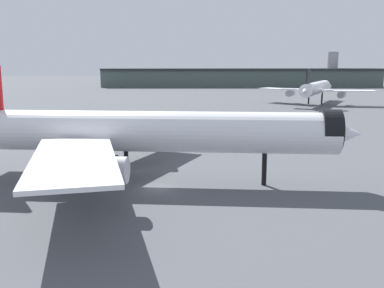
% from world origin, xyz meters
% --- Properties ---
extents(ground, '(900.00, 900.00, 0.00)m').
position_xyz_m(ground, '(0.00, 0.00, 0.00)').
color(ground, '#4C4F54').
extents(airliner_near_gate, '(55.37, 50.33, 14.83)m').
position_xyz_m(airliner_near_gate, '(-2.71, 2.76, 6.53)').
color(airliner_near_gate, white).
rests_on(airliner_near_gate, ground).
extents(airliner_far_taxiway, '(38.77, 43.18, 13.12)m').
position_xyz_m(airliner_far_taxiway, '(52.65, 110.95, 5.78)').
color(airliner_far_taxiway, white).
rests_on(airliner_far_taxiway, ground).
extents(terminal_building, '(173.00, 22.99, 21.72)m').
position_xyz_m(terminal_building, '(40.91, 227.16, 5.94)').
color(terminal_building, '#475651').
rests_on(terminal_building, ground).
extents(baggage_tug_wing, '(3.44, 2.40, 1.85)m').
position_xyz_m(baggage_tug_wing, '(-4.81, 34.78, 0.97)').
color(baggage_tug_wing, black).
rests_on(baggage_tug_wing, ground).
extents(traffic_cone_wingtip, '(0.48, 0.48, 0.60)m').
position_xyz_m(traffic_cone_wingtip, '(13.49, 30.14, 0.30)').
color(traffic_cone_wingtip, '#F2600C').
rests_on(traffic_cone_wingtip, ground).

